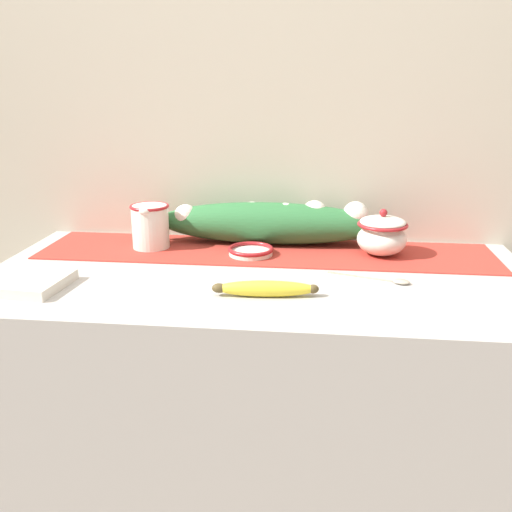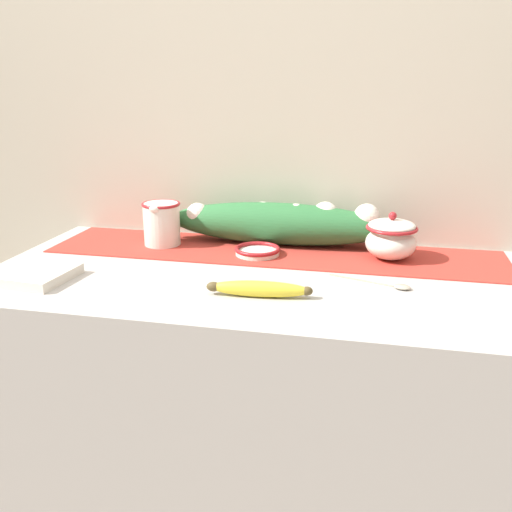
{
  "view_description": "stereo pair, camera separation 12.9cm",
  "coord_description": "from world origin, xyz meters",
  "px_view_note": "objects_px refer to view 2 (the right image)",
  "views": [
    {
      "loc": [
        0.14,
        -1.25,
        1.33
      ],
      "look_at": [
        -0.0,
        -0.02,
        0.95
      ],
      "focal_mm": 40.0,
      "sensor_mm": 36.0,
      "label": 1
    },
    {
      "loc": [
        0.26,
        -1.23,
        1.33
      ],
      "look_at": [
        -0.0,
        -0.02,
        0.95
      ],
      "focal_mm": 40.0,
      "sensor_mm": 36.0,
      "label": 2
    }
  ],
  "objects_px": {
    "banana": "(259,289)",
    "napkin_stack": "(36,275)",
    "small_dish": "(257,251)",
    "spoon": "(395,286)",
    "sugar_bowl": "(391,238)",
    "cream_pitcher": "(162,222)"
  },
  "relations": [
    {
      "from": "small_dish",
      "to": "spoon",
      "type": "xyz_separation_m",
      "value": [
        0.34,
        -0.17,
        -0.01
      ]
    },
    {
      "from": "banana",
      "to": "cream_pitcher",
      "type": "bearing_deg",
      "value": 136.59
    },
    {
      "from": "spoon",
      "to": "banana",
      "type": "bearing_deg",
      "value": -139.18
    },
    {
      "from": "sugar_bowl",
      "to": "small_dish",
      "type": "height_order",
      "value": "sugar_bowl"
    },
    {
      "from": "sugar_bowl",
      "to": "banana",
      "type": "height_order",
      "value": "sugar_bowl"
    },
    {
      "from": "spoon",
      "to": "napkin_stack",
      "type": "relative_size",
      "value": 1.21
    },
    {
      "from": "cream_pitcher",
      "to": "spoon",
      "type": "height_order",
      "value": "cream_pitcher"
    },
    {
      "from": "banana",
      "to": "napkin_stack",
      "type": "bearing_deg",
      "value": -179.21
    },
    {
      "from": "sugar_bowl",
      "to": "spoon",
      "type": "height_order",
      "value": "sugar_bowl"
    },
    {
      "from": "cream_pitcher",
      "to": "sugar_bowl",
      "type": "height_order",
      "value": "sugar_bowl"
    },
    {
      "from": "spoon",
      "to": "napkin_stack",
      "type": "bearing_deg",
      "value": -152.81
    },
    {
      "from": "cream_pitcher",
      "to": "sugar_bowl",
      "type": "bearing_deg",
      "value": -0.15
    },
    {
      "from": "small_dish",
      "to": "sugar_bowl",
      "type": "bearing_deg",
      "value": 6.48
    },
    {
      "from": "napkin_stack",
      "to": "banana",
      "type": "bearing_deg",
      "value": 0.79
    },
    {
      "from": "cream_pitcher",
      "to": "banana",
      "type": "distance_m",
      "value": 0.47
    },
    {
      "from": "small_dish",
      "to": "napkin_stack",
      "type": "bearing_deg",
      "value": -147.42
    },
    {
      "from": "small_dish",
      "to": "spoon",
      "type": "relative_size",
      "value": 0.64
    },
    {
      "from": "napkin_stack",
      "to": "spoon",
      "type": "bearing_deg",
      "value": 8.7
    },
    {
      "from": "small_dish",
      "to": "spoon",
      "type": "distance_m",
      "value": 0.38
    },
    {
      "from": "banana",
      "to": "napkin_stack",
      "type": "xyz_separation_m",
      "value": [
        -0.51,
        -0.01,
        -0.01
      ]
    },
    {
      "from": "small_dish",
      "to": "napkin_stack",
      "type": "distance_m",
      "value": 0.53
    },
    {
      "from": "banana",
      "to": "napkin_stack",
      "type": "distance_m",
      "value": 0.51
    }
  ]
}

